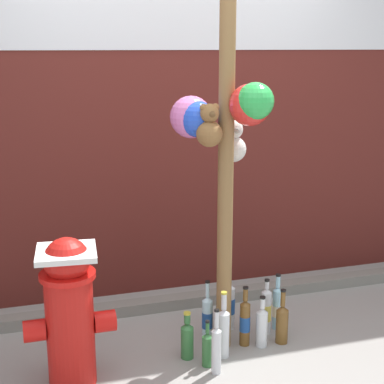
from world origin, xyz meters
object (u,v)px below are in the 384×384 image
bottle_3 (262,326)px  bottle_8 (216,348)px  bottle_9 (277,307)px  bottle_7 (220,319)px  bottle_1 (282,322)px  bottle_6 (245,322)px  bottle_2 (229,305)px  bottle_0 (187,339)px  fire_hydrant (69,309)px  memorial_post (224,86)px  bottle_10 (207,348)px  bottle_11 (266,311)px  bottle_5 (224,331)px  bottle_4 (207,318)px

bottle_3 → bottle_8: 0.43m
bottle_8 → bottle_9: bottle_8 is taller
bottle_7 → bottle_3: bearing=-41.8°
bottle_9 → bottle_1: bearing=-105.8°
bottle_1 → bottle_6: 0.24m
bottle_1 → bottle_2: 0.38m
bottle_9 → bottle_0: bearing=-164.1°
fire_hydrant → bottle_1: size_ratio=2.36×
bottle_7 → bottle_9: (0.40, 0.01, 0.03)m
bottle_1 → bottle_8: bearing=-157.3°
memorial_post → bottle_0: (-0.24, -0.07, -1.47)m
bottle_8 → bottle_10: 0.10m
bottle_1 → bottle_7: 0.39m
memorial_post → bottle_7: 1.48m
bottle_2 → bottle_1: bearing=-47.9°
bottle_1 → bottle_6: (-0.23, 0.04, 0.02)m
bottle_10 → bottle_11: (0.49, 0.27, 0.05)m
bottle_7 → bottle_1: bearing=-27.5°
bottle_10 → bottle_3: bearing=17.1°
bottle_5 → bottle_8: size_ratio=1.06×
bottle_0 → bottle_1: 0.62m
fire_hydrant → bottle_2: size_ratio=2.03×
bottle_8 → bottle_11: bearing=37.6°
memorial_post → bottle_11: 1.48m
bottle_2 → bottle_7: bottle_2 is taller
bottle_2 → bottle_7: (-0.09, -0.10, -0.04)m
bottle_1 → bottle_8: bottle_8 is taller
fire_hydrant → bottle_5: (0.89, 0.02, -0.27)m
bottle_3 → bottle_4: 0.34m
memorial_post → bottle_7: size_ratio=8.83×
bottle_4 → bottle_8: bottle_4 is taller
memorial_post → bottle_1: memorial_post is taller
bottle_2 → bottle_11: bearing=-32.8°
bottle_0 → bottle_3: (0.48, 0.00, 0.01)m
bottle_2 → bottle_4: bottle_2 is taller
bottle_1 → bottle_3: bottle_1 is taller
bottle_0 → bottle_7: 0.33m
bottle_0 → bottle_11: bearing=14.7°
memorial_post → bottle_4: 1.44m
bottle_8 → bottle_10: bottle_8 is taller
bottle_1 → bottle_0: bearing=-179.4°
bottle_1 → bottle_7: (-0.34, 0.18, -0.01)m
bottle_8 → bottle_9: size_ratio=1.03×
bottle_3 → bottle_11: bearing=57.7°
fire_hydrant → bottle_3: 1.20m
bottle_1 → bottle_11: bearing=107.1°
bottle_11 → bottle_7: bearing=173.3°
bottle_3 → bottle_5: bottle_5 is taller
fire_hydrant → bottle_7: size_ratio=2.63×
bottle_0 → bottle_5: 0.22m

